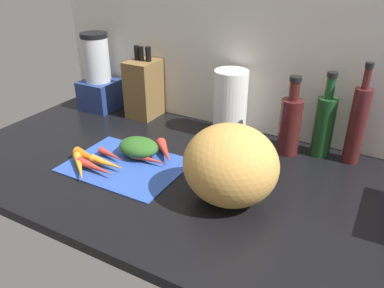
{
  "coord_description": "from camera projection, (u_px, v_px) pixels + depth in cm",
  "views": [
    {
      "loc": [
        42.25,
        -87.91,
        61.0
      ],
      "look_at": [
        -4.81,
        -2.88,
        11.34
      ],
      "focal_mm": 36.0,
      "sensor_mm": 36.0,
      "label": 1
    }
  ],
  "objects": [
    {
      "name": "carrot_1",
      "position": [
        149.0,
        159.0,
        1.2
      ],
      "size": [
        13.09,
        2.89,
        2.35
      ],
      "primitive_type": "cone",
      "rotation": [
        0.0,
        1.57,
        0.04
      ],
      "color": "red",
      "rests_on": "cutting_board"
    },
    {
      "name": "bottle_1",
      "position": [
        324.0,
        124.0,
        1.23
      ],
      "size": [
        6.32,
        6.32,
        27.89
      ],
      "color": "#19421E",
      "rests_on": "ground_plane"
    },
    {
      "name": "wall_back",
      "position": [
        263.0,
        50.0,
        1.31
      ],
      "size": [
        170.0,
        3.0,
        60.0
      ],
      "primitive_type": "cube",
      "color": "silver",
      "rests_on": "ground_plane"
    },
    {
      "name": "carrot_4",
      "position": [
        111.0,
        155.0,
        1.23
      ],
      "size": [
        10.81,
        4.12,
        2.28
      ],
      "primitive_type": "cone",
      "rotation": [
        0.0,
        1.57,
        -0.18
      ],
      "color": "red",
      "rests_on": "cutting_board"
    },
    {
      "name": "knife_block",
      "position": [
        144.0,
        88.0,
        1.52
      ],
      "size": [
        10.77,
        13.38,
        27.99
      ],
      "color": "brown",
      "rests_on": "ground_plane"
    },
    {
      "name": "carrot_greens_pile",
      "position": [
        138.0,
        147.0,
        1.24
      ],
      "size": [
        13.54,
        10.42,
        5.73
      ],
      "primitive_type": "ellipsoid",
      "color": "#2D6023",
      "rests_on": "cutting_board"
    },
    {
      "name": "winter_squash",
      "position": [
        230.0,
        165.0,
        1.0
      ],
      "size": [
        25.29,
        23.7,
        21.63
      ],
      "primitive_type": "ellipsoid",
      "color": "gold",
      "rests_on": "ground_plane"
    },
    {
      "name": "cutting_board",
      "position": [
        125.0,
        165.0,
        1.2
      ],
      "size": [
        35.74,
        26.88,
        0.8
      ],
      "primitive_type": "cube",
      "color": "#2D51B7",
      "rests_on": "ground_plane"
    },
    {
      "name": "carrot_3",
      "position": [
        140.0,
        148.0,
        1.27
      ],
      "size": [
        13.16,
        2.84,
        2.6
      ],
      "primitive_type": "cone",
      "rotation": [
        0.0,
        1.57,
        0.02
      ],
      "color": "orange",
      "rests_on": "cutting_board"
    },
    {
      "name": "carrot_6",
      "position": [
        80.0,
        167.0,
        1.16
      ],
      "size": [
        13.34,
        12.12,
        2.8
      ],
      "primitive_type": "cone",
      "rotation": [
        0.0,
        1.57,
        -0.72
      ],
      "color": "orange",
      "rests_on": "cutting_board"
    },
    {
      "name": "blender_appliance",
      "position": [
        98.0,
        77.0,
        1.58
      ],
      "size": [
        14.01,
        14.01,
        31.4
      ],
      "color": "navy",
      "rests_on": "ground_plane"
    },
    {
      "name": "bottle_2",
      "position": [
        357.0,
        124.0,
        1.17
      ],
      "size": [
        5.22,
        5.22,
        32.07
      ],
      "color": "#471919",
      "rests_on": "ground_plane"
    },
    {
      "name": "carrot_0",
      "position": [
        108.0,
        164.0,
        1.18
      ],
      "size": [
        12.72,
        3.05,
        2.74
      ],
      "primitive_type": "cone",
      "rotation": [
        0.0,
        1.57,
        -0.02
      ],
      "color": "orange",
      "rests_on": "cutting_board"
    },
    {
      "name": "ground_plane",
      "position": [
        211.0,
        182.0,
        1.15
      ],
      "size": [
        170.0,
        80.0,
        3.0
      ],
      "primitive_type": "cube",
      "color": "black"
    },
    {
      "name": "carrot_7",
      "position": [
        165.0,
        152.0,
        1.24
      ],
      "size": [
        12.04,
        11.96,
        3.56
      ],
      "primitive_type": "cone",
      "rotation": [
        0.0,
        1.57,
        -0.78
      ],
      "color": "red",
      "rests_on": "cutting_board"
    },
    {
      "name": "carrot_5",
      "position": [
        96.0,
        168.0,
        1.15
      ],
      "size": [
        14.96,
        4.23,
        2.78
      ],
      "primitive_type": "cone",
      "rotation": [
        0.0,
        1.57,
        -0.1
      ],
      "color": "red",
      "rests_on": "cutting_board"
    },
    {
      "name": "paper_towel_roll",
      "position": [
        230.0,
        104.0,
        1.35
      ],
      "size": [
        11.79,
        11.79,
        24.08
      ],
      "primitive_type": "cylinder",
      "color": "white",
      "rests_on": "ground_plane"
    },
    {
      "name": "carrot_2",
      "position": [
        91.0,
        158.0,
        1.2
      ],
      "size": [
        14.02,
        5.26,
        3.34
      ],
      "primitive_type": "cone",
      "rotation": [
        0.0,
        1.57,
        -0.14
      ],
      "color": "orange",
      "rests_on": "cutting_board"
    },
    {
      "name": "bottle_0",
      "position": [
        290.0,
        124.0,
        1.24
      ],
      "size": [
        6.98,
        6.98,
        26.22
      ],
      "color": "#471919",
      "rests_on": "ground_plane"
    }
  ]
}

